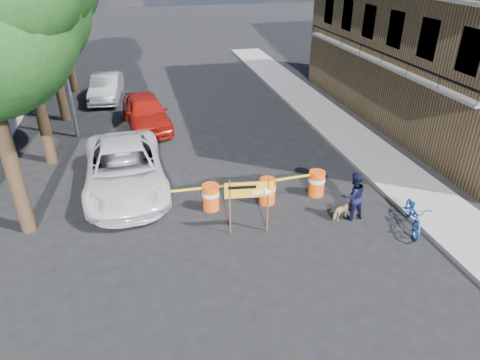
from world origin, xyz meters
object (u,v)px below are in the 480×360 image
barrel_far_left (136,204)px  sedan_silver (106,87)px  barrel_far_right (316,183)px  pedestrian (353,196)px  barrel_mid_left (211,197)px  detour_sign (255,194)px  sedan_red (146,112)px  dog (344,211)px  bicycle (417,202)px  barrel_mid_right (267,190)px  suv_white (125,169)px

barrel_far_left → sedan_silver: bearing=95.7°
barrel_far_right → pedestrian: bearing=-72.8°
barrel_mid_left → detour_sign: bearing=-56.7°
barrel_mid_left → sedan_red: (-1.71, 8.03, 0.33)m
dog → barrel_far_right: bearing=-12.6°
detour_sign → pedestrian: detour_sign is taller
barrel_far_left → detour_sign: (3.49, -1.71, 0.89)m
barrel_far_left → bicycle: bicycle is taller
barrel_mid_left → barrel_far_right: bearing=1.0°
barrel_far_left → barrel_mid_left: bearing=-1.9°
bicycle → pedestrian: bearing=171.8°
sedan_red → barrel_mid_right: bearing=-73.0°
bicycle → sedan_silver: size_ratio=0.44×
sedan_silver → suv_white: bearing=-79.5°
barrel_far_right → sedan_silver: size_ratio=0.21×
barrel_far_right → detour_sign: bearing=-148.0°
suv_white → sedan_silver: (-0.98, 11.06, -0.10)m
barrel_far_left → barrel_far_right: 6.20m
barrel_mid_right → bicycle: (3.95, -2.53, 0.48)m
barrel_far_left → bicycle: 8.73m
bicycle → suv_white: (-8.62, 4.63, -0.13)m
bicycle → sedan_red: bicycle is taller
dog → sedan_silver: 16.66m
barrel_mid_left → dog: barrel_mid_left is taller
pedestrian → sedan_silver: 16.76m
barrel_far_left → pedestrian: size_ratio=0.55×
detour_sign → sedan_silver: size_ratio=0.43×
sedan_red → dog: bearing=-66.6°
barrel_far_left → sedan_silver: sedan_silver is taller
barrel_mid_right → dog: barrel_mid_right is taller
barrel_far_right → detour_sign: detour_sign is taller
bicycle → sedan_red: bearing=148.6°
barrel_mid_left → barrel_mid_right: bearing=-1.5°
barrel_mid_right → detour_sign: detour_sign is taller
barrel_far_right → suv_white: 6.81m
barrel_mid_left → sedan_red: size_ratio=0.19×
suv_white → sedan_silver: size_ratio=1.36×
detour_sign → barrel_mid_right: bearing=68.7°
detour_sign → bicycle: 4.93m
pedestrian → detour_sign: bearing=-4.7°
pedestrian → suv_white: suv_white is taller
suv_white → barrel_far_left: bearing=-83.1°
detour_sign → pedestrian: bearing=7.6°
dog → sedan_red: (-5.74, 9.67, 0.49)m
barrel_mid_right → barrel_far_right: 1.84m
barrel_far_right → sedan_red: (-5.49, 7.97, 0.33)m
barrel_mid_right → suv_white: (-4.67, 2.10, 0.35)m
barrel_far_left → barrel_mid_right: bearing=-1.7°
suv_white → sedan_silver: bearing=92.9°
barrel_mid_left → barrel_far_right: same height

